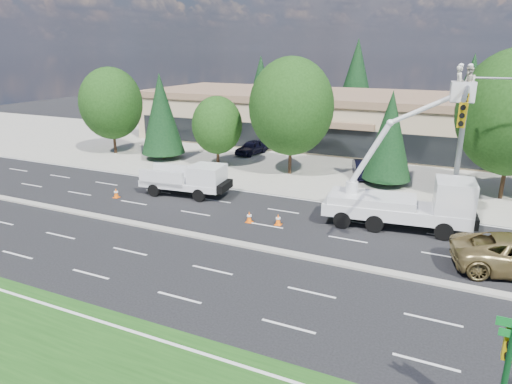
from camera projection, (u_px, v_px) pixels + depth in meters
The scene contains 21 objects.
ground at pixel (242, 245), 24.70m from camera, with size 140.00×140.00×0.00m, color black.
concrete_apron at pixel (340, 164), 41.98m from camera, with size 140.00×22.00×0.01m, color gray.
road_median at pixel (242, 244), 24.68m from camera, with size 120.00×0.55×0.12m, color gray.
strip_mall at pixel (365, 119), 49.74m from camera, with size 50.40×15.40×5.50m.
tree_front_a at pixel (111, 103), 45.03m from camera, with size 6.14×6.14×8.52m.
tree_front_b at pixel (161, 114), 42.81m from camera, with size 4.10×4.10×8.07m.
tree_front_c at pixel (217, 125), 40.59m from camera, with size 4.50×4.50×6.24m.
tree_front_d at pixel (291, 107), 37.17m from camera, with size 6.95×6.95×9.65m.
tree_front_e at pixel (390, 135), 34.46m from camera, with size 3.69×3.69×7.28m.
tree_back_a at pixel (261, 86), 66.75m from camera, with size 4.69×4.69×9.25m.
tree_back_b at pixel (356, 80), 60.74m from camera, with size 5.83×5.83×11.50m.
tree_back_c at pixel (470, 91), 55.39m from camera, with size 4.91×4.91×9.67m.
signal_mast at pixel (463, 128), 24.91m from camera, with size 2.76×10.16×9.00m.
street_sign_pole at pixel (508, 360), 11.86m from camera, with size 0.90×0.44×4.00m.
utility_pickup at pixel (189, 183), 32.79m from camera, with size 6.31×2.89×2.34m.
bucket_truck at pixel (412, 196), 26.35m from camera, with size 8.70×3.49×9.45m.
traffic_cone_a at pixel (116, 193), 32.50m from camera, with size 0.40×0.40×0.70m.
traffic_cone_b at pixel (249, 217), 27.90m from camera, with size 0.40×0.40×0.70m.
traffic_cone_c at pixel (278, 220), 27.47m from camera, with size 0.40×0.40×0.70m.
parked_car_west at pixel (252, 147), 45.77m from camera, with size 1.65×4.11×1.40m, color black.
parked_car_east at pixel (363, 169), 37.66m from camera, with size 1.42×4.08×1.34m, color black.
Camera 1 is at (10.27, -20.23, 10.20)m, focal length 32.00 mm.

